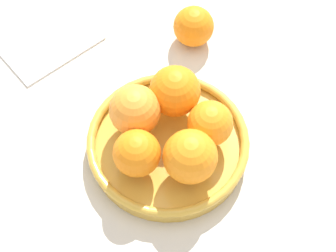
# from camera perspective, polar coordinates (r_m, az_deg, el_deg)

# --- Properties ---
(ground_plane) EXTENTS (4.00, 4.00, 0.00)m
(ground_plane) POSITION_cam_1_polar(r_m,az_deg,el_deg) (0.85, 0.00, -2.41)
(ground_plane) COLOR beige
(fruit_bowl) EXTENTS (0.24, 0.24, 0.03)m
(fruit_bowl) POSITION_cam_1_polar(r_m,az_deg,el_deg) (0.83, 0.00, -1.85)
(fruit_bowl) COLOR gold
(fruit_bowl) RESTS_ON ground_plane
(orange_pile) EXTENTS (0.18, 0.18, 0.08)m
(orange_pile) POSITION_cam_1_polar(r_m,az_deg,el_deg) (0.79, 0.02, 0.08)
(orange_pile) COLOR orange
(orange_pile) RESTS_ON fruit_bowl
(stray_orange) EXTENTS (0.07, 0.07, 0.07)m
(stray_orange) POSITION_cam_1_polar(r_m,az_deg,el_deg) (0.94, 2.62, 10.08)
(stray_orange) COLOR orange
(stray_orange) RESTS_ON ground_plane
(napkin_folded) EXTENTS (0.18, 0.18, 0.01)m
(napkin_folded) POSITION_cam_1_polar(r_m,az_deg,el_deg) (0.99, -12.77, 9.22)
(napkin_folded) COLOR white
(napkin_folded) RESTS_ON ground_plane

